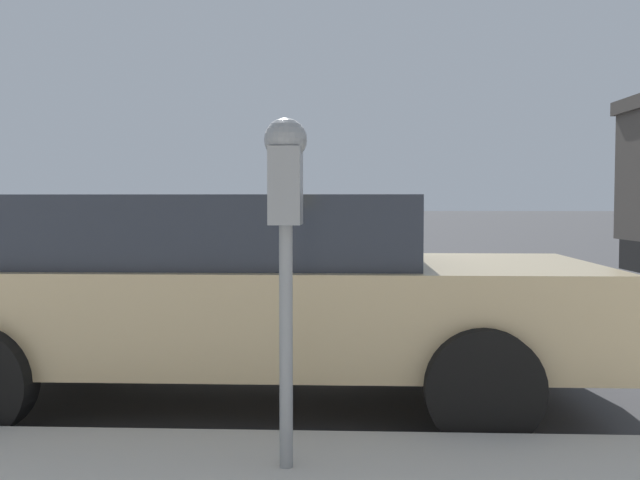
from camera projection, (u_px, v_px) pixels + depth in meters
The scene contains 3 objects.
ground_plane at pixel (251, 362), 6.11m from camera, with size 220.00×220.00×0.00m, color #424244.
parking_meter at pixel (286, 202), 3.29m from camera, with size 0.21×0.19×1.55m.
car_tan at pixel (241, 290), 4.93m from camera, with size 2.01×4.48×1.35m.
Camera 1 is at (-6.02, -0.85, 1.31)m, focal length 42.00 mm.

